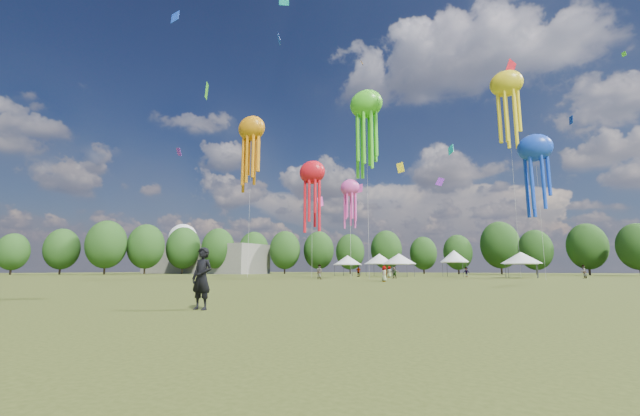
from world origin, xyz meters
The scene contains 10 objects.
ground centered at (0.00, 0.00, 0.00)m, with size 300.00×300.00×0.00m, color #384416.
observer_main centered at (7.27, -2.99, 0.94)m, with size 0.69×0.45×1.88m, color black.
spectator_near centered at (-8.62, 31.18, 0.91)m, with size 0.88×0.69×1.82m, color gray.
spectators_far centered at (1.32, 46.53, 0.85)m, with size 32.77×31.13×1.87m.
festival_tents centered at (-4.19, 55.62, 3.07)m, with size 35.33×11.64×4.46m.
show_kites centered at (-4.21, 40.45, 19.85)m, with size 43.85×20.26×31.33m.
small_kites centered at (-0.91, 40.85, 30.69)m, with size 76.46×58.51×43.55m.
treeline centered at (-3.87, 62.51, 6.54)m, with size 201.57×95.24×13.43m.
hangar centered at (-72.00, 72.00, 4.00)m, with size 40.00×12.00×8.00m, color gray.
radome centered at (-88.00, 78.00, 9.99)m, with size 9.00×9.00×16.00m.
Camera 1 is at (16.57, -11.77, 1.20)m, focal length 22.35 mm.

